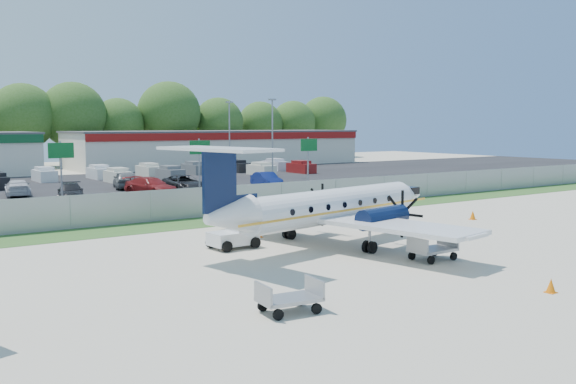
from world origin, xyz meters
TOP-DOWN VIEW (x-y plane):
  - ground at (0.00, 0.00)m, footprint 170.00×170.00m
  - grass_verge at (0.00, 12.00)m, footprint 170.00×4.00m
  - access_road at (0.00, 19.00)m, footprint 170.00×8.00m
  - parking_lot at (0.00, 40.00)m, footprint 170.00×32.00m
  - perimeter_fence at (0.00, 14.00)m, footprint 120.00×0.06m
  - building_east at (26.00, 61.98)m, footprint 44.40×12.40m
  - sign_left at (-8.00, 22.91)m, footprint 1.80×0.26m
  - sign_mid at (3.00, 22.91)m, footprint 1.80×0.26m
  - sign_right at (14.00, 22.91)m, footprint 1.80×0.26m
  - light_pole_ne at (20.00, 38.00)m, footprint 0.90×0.35m
  - light_pole_se at (20.00, 48.00)m, footprint 0.90×0.35m
  - tree_line at (0.00, 74.00)m, footprint 112.00×6.00m
  - aircraft at (-0.70, 1.39)m, footprint 16.92×16.59m
  - pushback_tug at (-4.92, 3.57)m, footprint 2.42×1.81m
  - baggage_cart_near at (-9.04, -7.12)m, footprint 2.13×1.42m
  - baggage_cart_far at (1.00, -4.11)m, footprint 2.11×1.29m
  - cone_nose at (12.59, 3.11)m, footprint 0.41×0.41m
  - cone_port_wing at (0.25, -10.52)m, footprint 0.38×0.38m
  - cone_starboard_wing at (-2.34, 5.40)m, footprint 0.33×0.33m
  - road_car_west at (-12.22, 18.36)m, footprint 5.32×2.97m
  - road_car_mid at (0.30, 19.90)m, footprint 5.03×3.18m
  - road_car_east at (25.04, 17.66)m, footprint 6.09×3.66m
  - parked_car_b at (-5.88, 28.36)m, footprint 3.26×5.27m
  - parked_car_c at (0.93, 28.16)m, footprint 3.69×5.92m
  - parked_car_d at (4.49, 28.99)m, footprint 2.97×5.85m
  - parked_car_e at (13.06, 28.51)m, footprint 2.30×4.81m
  - parked_car_f at (-8.61, 34.42)m, footprint 2.82×5.20m
  - parked_car_g at (1.32, 35.37)m, footprint 3.27×5.39m
  - far_parking_rows at (0.00, 45.00)m, footprint 56.00×10.00m

SIDE VIEW (x-z plane):
  - ground at x=0.00m, z-range 0.00..0.00m
  - tree_line at x=0.00m, z-range -7.00..7.00m
  - road_car_west at x=-12.22m, z-range -0.70..0.70m
  - road_car_mid at x=0.30m, z-range -0.68..0.68m
  - road_car_east at x=25.04m, z-range -0.79..0.79m
  - parked_car_b at x=-5.88m, z-range -0.71..0.71m
  - parked_car_c at x=0.93m, z-range -0.80..0.80m
  - parked_car_d at x=4.49m, z-range -0.79..0.79m
  - parked_car_e at x=13.06m, z-range -0.76..0.76m
  - parked_car_f at x=-8.61m, z-range -0.71..0.71m
  - parked_car_g at x=1.32m, z-range -0.86..0.86m
  - far_parking_rows at x=0.00m, z-range -0.80..0.80m
  - grass_verge at x=0.00m, z-range 0.00..0.02m
  - access_road at x=0.00m, z-range 0.00..0.02m
  - parking_lot at x=0.00m, z-range 0.00..0.02m
  - cone_starboard_wing at x=-2.34m, z-range -0.01..0.46m
  - cone_port_wing at x=0.25m, z-range -0.01..0.52m
  - cone_nose at x=12.59m, z-range -0.02..0.57m
  - baggage_cart_near at x=-9.04m, z-range -0.04..1.02m
  - baggage_cart_far at x=1.00m, z-range -0.04..1.07m
  - pushback_tug at x=-4.92m, z-range -0.03..1.24m
  - perimeter_fence at x=0.00m, z-range 0.01..2.00m
  - aircraft at x=-0.70m, z-range -0.59..4.58m
  - building_east at x=26.00m, z-range 0.01..5.25m
  - sign_left at x=-8.00m, z-range 1.11..6.11m
  - sign_mid at x=3.00m, z-range 1.11..6.11m
  - sign_right at x=14.00m, z-range 1.11..6.11m
  - light_pole_ne at x=20.00m, z-range 0.69..9.78m
  - light_pole_se at x=20.00m, z-range 0.69..9.78m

